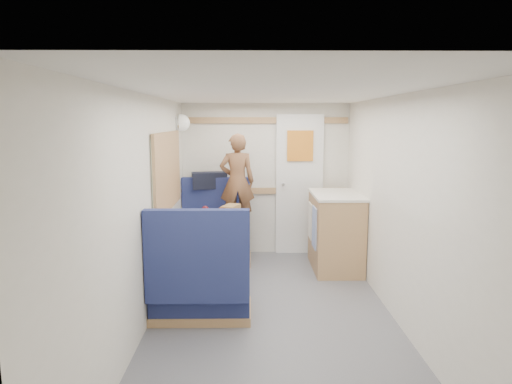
{
  "coord_description": "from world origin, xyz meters",
  "views": [
    {
      "loc": [
        -0.2,
        -3.78,
        1.77
      ],
      "look_at": [
        -0.14,
        0.9,
        1.04
      ],
      "focal_mm": 32.0,
      "sensor_mm": 36.0,
      "label": 1
    }
  ],
  "objects_px": {
    "bench_far": "(215,238)",
    "wine_glass": "(205,210)",
    "beer_glass": "(222,213)",
    "pepper_grinder": "(212,216)",
    "cheese_block": "(208,225)",
    "tray": "(210,222)",
    "dome_light": "(182,123)",
    "salt_grinder": "(204,216)",
    "dinette_table": "(209,234)",
    "bread_loaf": "(231,210)",
    "person": "(237,181)",
    "duffel_bag": "(209,180)",
    "orange_fruit": "(229,219)",
    "tumbler_left": "(187,221)",
    "tumbler_right": "(211,214)",
    "bench_near": "(201,287)",
    "galley_counter": "(335,231)"
  },
  "relations": [
    {
      "from": "orange_fruit",
      "to": "salt_grinder",
      "type": "xyz_separation_m",
      "value": [
        -0.27,
        0.21,
        -0.0
      ]
    },
    {
      "from": "dome_light",
      "to": "salt_grinder",
      "type": "xyz_separation_m",
      "value": [
        0.34,
        -0.84,
        -0.98
      ]
    },
    {
      "from": "dinette_table",
      "to": "bench_far",
      "type": "relative_size",
      "value": 0.88
    },
    {
      "from": "bench_far",
      "to": "salt_grinder",
      "type": "distance_m",
      "value": 0.97
    },
    {
      "from": "orange_fruit",
      "to": "bread_loaf",
      "type": "distance_m",
      "value": 0.49
    },
    {
      "from": "cheese_block",
      "to": "beer_glass",
      "type": "distance_m",
      "value": 0.52
    },
    {
      "from": "cheese_block",
      "to": "pepper_grinder",
      "type": "xyz_separation_m",
      "value": [
        0.02,
        0.35,
        0.01
      ]
    },
    {
      "from": "wine_glass",
      "to": "salt_grinder",
      "type": "bearing_deg",
      "value": 106.08
    },
    {
      "from": "wine_glass",
      "to": "salt_grinder",
      "type": "height_order",
      "value": "wine_glass"
    },
    {
      "from": "wine_glass",
      "to": "salt_grinder",
      "type": "distance_m",
      "value": 0.1
    },
    {
      "from": "dome_light",
      "to": "salt_grinder",
      "type": "distance_m",
      "value": 1.33
    },
    {
      "from": "dinette_table",
      "to": "tumbler_left",
      "type": "distance_m",
      "value": 0.42
    },
    {
      "from": "duffel_bag",
      "to": "orange_fruit",
      "type": "relative_size",
      "value": 6.64
    },
    {
      "from": "tray",
      "to": "wine_glass",
      "type": "bearing_deg",
      "value": 127.46
    },
    {
      "from": "person",
      "to": "tumbler_left",
      "type": "relative_size",
      "value": 9.91
    },
    {
      "from": "duffel_bag",
      "to": "bread_loaf",
      "type": "distance_m",
      "value": 0.91
    },
    {
      "from": "tumbler_left",
      "to": "bench_near",
      "type": "bearing_deg",
      "value": -71.43
    },
    {
      "from": "bench_far",
      "to": "wine_glass",
      "type": "bearing_deg",
      "value": -91.88
    },
    {
      "from": "cheese_block",
      "to": "pepper_grinder",
      "type": "distance_m",
      "value": 0.35
    },
    {
      "from": "orange_fruit",
      "to": "salt_grinder",
      "type": "bearing_deg",
      "value": 142.94
    },
    {
      "from": "wine_glass",
      "to": "beer_glass",
      "type": "relative_size",
      "value": 1.53
    },
    {
      "from": "dome_light",
      "to": "pepper_grinder",
      "type": "height_order",
      "value": "dome_light"
    },
    {
      "from": "dinette_table",
      "to": "person",
      "type": "relative_size",
      "value": 0.78
    },
    {
      "from": "duffel_bag",
      "to": "salt_grinder",
      "type": "distance_m",
      "value": 1.13
    },
    {
      "from": "dome_light",
      "to": "beer_glass",
      "type": "relative_size",
      "value": 1.82
    },
    {
      "from": "bench_near",
      "to": "tray",
      "type": "distance_m",
      "value": 0.85
    },
    {
      "from": "orange_fruit",
      "to": "duffel_bag",
      "type": "bearing_deg",
      "value": 103.38
    },
    {
      "from": "dome_light",
      "to": "bread_loaf",
      "type": "relative_size",
      "value": 0.76
    },
    {
      "from": "bench_far",
      "to": "tumbler_left",
      "type": "relative_size",
      "value": 8.86
    },
    {
      "from": "cheese_block",
      "to": "person",
      "type": "bearing_deg",
      "value": 77.15
    },
    {
      "from": "pepper_grinder",
      "to": "duffel_bag",
      "type": "bearing_deg",
      "value": 96.47
    },
    {
      "from": "bread_loaf",
      "to": "dinette_table",
      "type": "bearing_deg",
      "value": -127.48
    },
    {
      "from": "duffel_bag",
      "to": "pepper_grinder",
      "type": "distance_m",
      "value": 1.17
    },
    {
      "from": "cheese_block",
      "to": "tumbler_right",
      "type": "relative_size",
      "value": 0.9
    },
    {
      "from": "dome_light",
      "to": "dinette_table",
      "type": "bearing_deg",
      "value": -65.35
    },
    {
      "from": "tray",
      "to": "bench_near",
      "type": "bearing_deg",
      "value": -92.25
    },
    {
      "from": "bench_far",
      "to": "tumbler_right",
      "type": "relative_size",
      "value": 9.56
    },
    {
      "from": "wine_glass",
      "to": "bread_loaf",
      "type": "xyz_separation_m",
      "value": [
        0.26,
        0.34,
        -0.07
      ]
    },
    {
      "from": "tray",
      "to": "duffel_bag",
      "type": "bearing_deg",
      "value": 95.33
    },
    {
      "from": "wine_glass",
      "to": "dome_light",
      "type": "bearing_deg",
      "value": 111.81
    },
    {
      "from": "dome_light",
      "to": "bread_loaf",
      "type": "height_order",
      "value": "dome_light"
    },
    {
      "from": "beer_glass",
      "to": "pepper_grinder",
      "type": "distance_m",
      "value": 0.18
    },
    {
      "from": "dinette_table",
      "to": "bench_near",
      "type": "bearing_deg",
      "value": -90.0
    },
    {
      "from": "tumbler_right",
      "to": "salt_grinder",
      "type": "height_order",
      "value": "tumbler_right"
    },
    {
      "from": "galley_counter",
      "to": "pepper_grinder",
      "type": "relative_size",
      "value": 9.32
    },
    {
      "from": "dinette_table",
      "to": "bread_loaf",
      "type": "height_order",
      "value": "bread_loaf"
    },
    {
      "from": "orange_fruit",
      "to": "wine_glass",
      "type": "bearing_deg",
      "value": 150.68
    },
    {
      "from": "bench_far",
      "to": "galley_counter",
      "type": "distance_m",
      "value": 1.51
    },
    {
      "from": "salt_grinder",
      "to": "bread_loaf",
      "type": "relative_size",
      "value": 0.38
    },
    {
      "from": "person",
      "to": "tumbler_right",
      "type": "height_order",
      "value": "person"
    }
  ]
}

